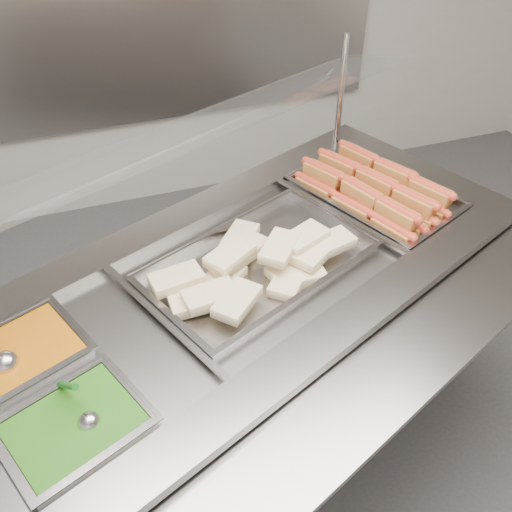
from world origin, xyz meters
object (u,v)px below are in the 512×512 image
object	(u,v)px
pan_wraps	(258,267)
ladle	(5,362)
steam_counter	(245,365)
sneeze_guard	(191,134)
serving_spoon	(85,416)
pan_hotdogs	(373,201)

from	to	relation	value
pan_wraps	ladle	xyz separation A→B (m)	(-0.82, -0.19, 0.04)
steam_counter	sneeze_guard	xyz separation A→B (m)	(-0.10, 0.22, 0.90)
steam_counter	serving_spoon	distance (m)	0.87
pan_wraps	pan_hotdogs	bearing A→B (deg)	23.26
sneeze_guard	ladle	xyz separation A→B (m)	(-0.66, -0.39, -0.40)
steam_counter	pan_wraps	distance (m)	0.48
pan_hotdogs	ladle	size ratio (longest dim) A/B	3.47
sneeze_guard	serving_spoon	size ratio (longest dim) A/B	9.90
pan_hotdogs	pan_wraps	world-z (taller)	same
ladle	serving_spoon	world-z (taller)	serving_spoon
ladle	pan_hotdogs	bearing A→B (deg)	17.57
steam_counter	serving_spoon	world-z (taller)	serving_spoon
serving_spoon	pan_hotdogs	bearing A→B (deg)	30.15
sneeze_guard	serving_spoon	world-z (taller)	sneeze_guard
sneeze_guard	pan_wraps	size ratio (longest dim) A/B	2.08
pan_wraps	serving_spoon	world-z (taller)	serving_spoon
steam_counter	sneeze_guard	bearing A→B (deg)	113.26
pan_hotdogs	ladle	distance (m)	1.46
ladle	steam_counter	bearing A→B (deg)	12.47
steam_counter	ladle	bearing A→B (deg)	-167.53
steam_counter	ladle	size ratio (longest dim) A/B	11.17
ladle	serving_spoon	distance (m)	0.32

